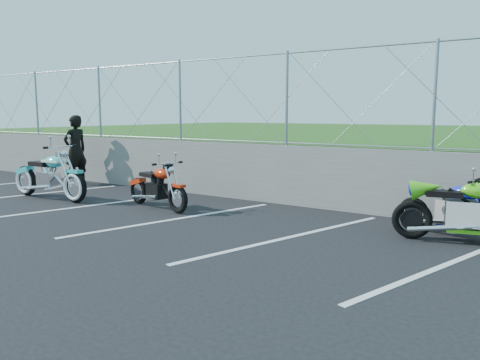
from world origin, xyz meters
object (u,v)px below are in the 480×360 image
Objects in this scene: person_standing at (75,150)px; sportbike_green at (466,213)px; sportbike_blue at (455,211)px; naked_orange at (158,188)px; cruiser_turquoise at (50,178)px.

sportbike_green is at bearing 88.20° from person_standing.
person_standing is at bearing 163.21° from sportbike_green.
person_standing reaches higher than sportbike_blue.
naked_orange is 5.82m from sportbike_green.
cruiser_turquoise is at bearing 39.69° from person_standing.
cruiser_turquoise is at bearing -156.51° from naked_orange.
sportbike_blue is 9.86m from person_standing.
cruiser_turquoise is at bearing 174.69° from sportbike_green.
person_standing is (-9.84, 0.29, 0.55)m from sportbike_blue.
sportbike_green is 1.11× the size of sportbike_blue.
naked_orange is 1.07× the size of sportbike_blue.
cruiser_turquoise reaches higher than sportbike_blue.
cruiser_turquoise is 8.56m from sportbike_blue.
naked_orange is 4.48m from person_standing.
naked_orange is at bearing 172.94° from sportbike_green.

